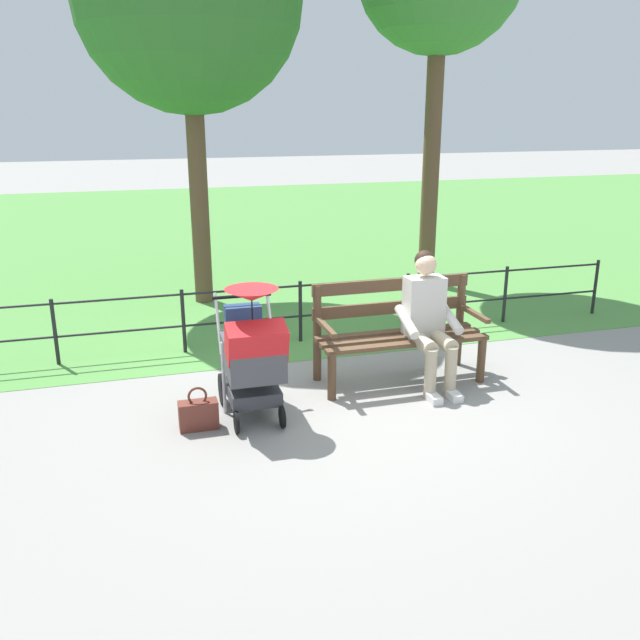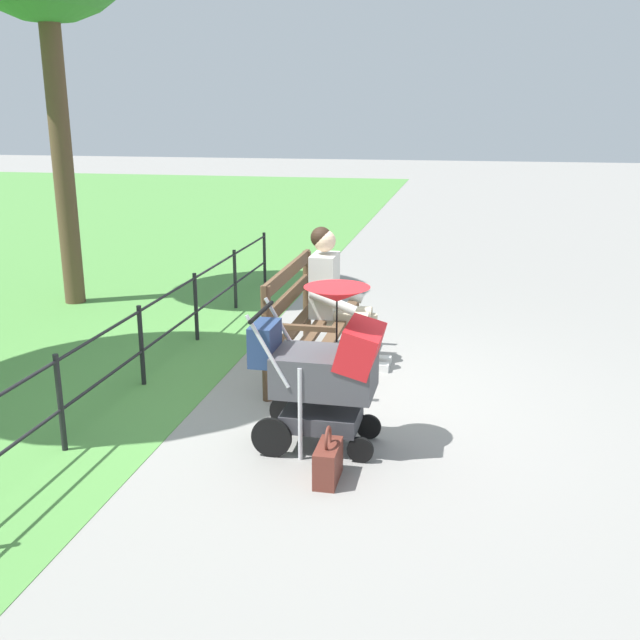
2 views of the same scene
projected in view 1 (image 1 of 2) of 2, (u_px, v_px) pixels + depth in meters
The scene contains 7 objects.
ground_plane at pixel (338, 389), 6.36m from camera, with size 60.00×60.00×0.00m, color gray.
grass_lawn at pixel (214, 231), 14.41m from camera, with size 40.00×16.00×0.01m, color #518E42.
park_bench at pixel (397, 327), 6.47m from camera, with size 1.60×0.60×0.96m.
person_on_bench at pixel (428, 316), 6.27m from camera, with size 0.53×0.74×1.28m.
stroller at pixel (252, 351), 5.63m from camera, with size 0.52×0.90×1.15m.
handbag at pixel (198, 414), 5.55m from camera, with size 0.32×0.14×0.37m.
park_fence at pixel (324, 304), 7.59m from camera, with size 7.76×0.04×0.70m.
Camera 1 is at (1.79, 5.58, 2.55)m, focal length 37.91 mm.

